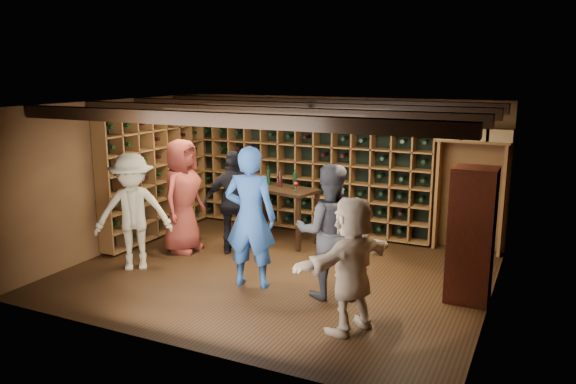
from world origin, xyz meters
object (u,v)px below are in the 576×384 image
at_px(man_blue_shirt, 250,217).
at_px(guest_beige, 352,265).
at_px(man_grey_suit, 329,231).
at_px(guest_woman_black, 235,203).
at_px(guest_red_floral, 182,196).
at_px(guest_khaki, 133,212).
at_px(display_cabinet, 471,238).
at_px(tasting_table, 281,195).

distance_m(man_blue_shirt, guest_beige, 1.87).
height_order(man_grey_suit, guest_woman_black, man_grey_suit).
distance_m(guest_red_floral, guest_khaki, 1.03).
distance_m(guest_woman_black, guest_khaki, 1.64).
bearing_deg(guest_khaki, man_blue_shirt, -32.24).
relative_size(display_cabinet, tasting_table, 1.26).
relative_size(man_blue_shirt, guest_khaki, 1.12).
bearing_deg(guest_woman_black, display_cabinet, 146.70).
relative_size(display_cabinet, man_blue_shirt, 0.88).
height_order(guest_khaki, guest_beige, guest_khaki).
xyz_separation_m(display_cabinet, guest_khaki, (-4.76, -0.92, 0.03)).
bearing_deg(display_cabinet, guest_khaki, -169.07).
bearing_deg(man_grey_suit, display_cabinet, 177.28).
height_order(man_grey_suit, guest_red_floral, guest_red_floral).
xyz_separation_m(guest_red_floral, guest_beige, (3.49, -1.59, -0.14)).
distance_m(guest_woman_black, tasting_table, 0.97).
xyz_separation_m(man_blue_shirt, tasting_table, (-0.55, 2.05, -0.15)).
xyz_separation_m(guest_woman_black, guest_beige, (2.66, -1.88, -0.05)).
bearing_deg(guest_red_floral, guest_beige, -117.30).
bearing_deg(guest_woman_black, man_blue_shirt, 101.61).
relative_size(man_blue_shirt, guest_red_floral, 1.05).
bearing_deg(man_grey_suit, guest_khaki, -18.93).
bearing_deg(display_cabinet, man_grey_suit, -158.92).
height_order(man_grey_suit, guest_beige, man_grey_suit).
height_order(guest_red_floral, guest_beige, guest_red_floral).
distance_m(display_cabinet, man_grey_suit, 1.83).
relative_size(guest_woman_black, tasting_table, 1.22).
bearing_deg(man_grey_suit, guest_beige, 102.38).
height_order(display_cabinet, man_grey_suit, man_grey_suit).
bearing_deg(guest_beige, guest_woman_black, -100.38).
relative_size(guest_khaki, guest_beige, 1.11).
distance_m(man_grey_suit, guest_beige, 1.04).
height_order(display_cabinet, guest_khaki, guest_khaki).
height_order(guest_woman_black, guest_khaki, guest_khaki).
xyz_separation_m(man_grey_suit, guest_woman_black, (-2.05, 1.05, -0.05)).
height_order(man_grey_suit, guest_khaki, man_grey_suit).
relative_size(man_blue_shirt, tasting_table, 1.42).
bearing_deg(guest_khaki, display_cabinet, -25.59).
bearing_deg(guest_woman_black, guest_khaki, 25.15).
bearing_deg(man_blue_shirt, tasting_table, -86.59).
height_order(guest_khaki, tasting_table, guest_khaki).
bearing_deg(guest_khaki, guest_beige, -45.41).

